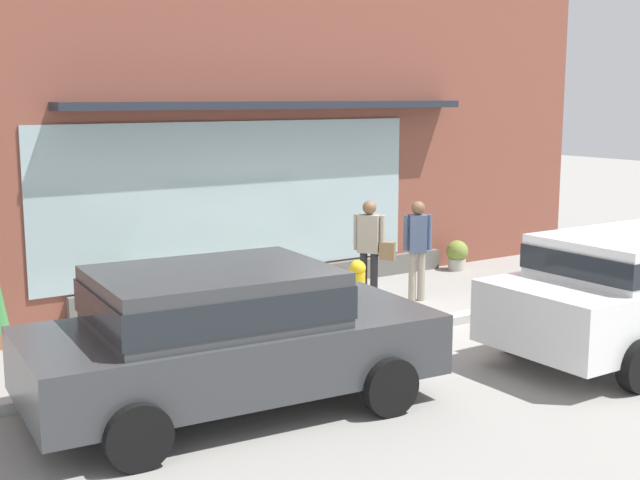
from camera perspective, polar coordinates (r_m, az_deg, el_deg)
ground_plane at (r=11.87m, az=4.48°, el=-6.17°), size 60.00×60.00×0.00m
curb_strip at (r=11.70m, az=5.09°, el=-6.10°), size 14.00×0.24×0.12m
storefront at (r=14.06m, az=-3.52°, el=7.40°), size 14.00×0.81×5.47m
fire_hydrant at (r=12.67m, az=2.55°, el=-3.25°), size 0.41×0.38×0.82m
pedestrian_with_handbag at (r=13.29m, az=3.43°, el=-0.24°), size 0.45×0.60×1.63m
pedestrian_passerby at (r=13.47m, az=6.59°, el=-0.23°), size 0.40×0.31×1.61m
parked_car_dark_gray at (r=8.79m, az=-6.43°, el=-6.07°), size 4.39×2.34×1.52m
potted_plant_low_front at (r=12.54m, az=-12.62°, el=-3.38°), size 0.43×0.43×0.76m
potted_plant_doorstep at (r=16.06m, az=9.24°, el=-0.97°), size 0.41×0.41×0.56m
potted_plant_trailing_edge at (r=13.36m, az=-3.77°, el=-2.49°), size 0.35×0.35×0.88m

